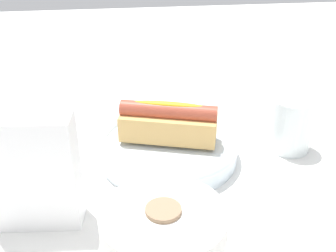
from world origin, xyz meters
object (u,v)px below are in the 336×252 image
at_px(water_glass, 290,126).
at_px(serving_bowl, 168,146).
at_px(hotdog_front, 168,122).
at_px(napkin_box, 32,172).

bearing_deg(water_glass, serving_bowl, -0.60).
relative_size(serving_bowl, water_glass, 2.50).
height_order(hotdog_front, napkin_box, napkin_box).
xyz_separation_m(serving_bowl, napkin_box, (0.18, 0.13, 0.06)).
relative_size(hotdog_front, water_glass, 1.76).
bearing_deg(hotdog_front, serving_bowl, -90.00).
height_order(serving_bowl, water_glass, water_glass).
relative_size(hotdog_front, napkin_box, 1.05).
bearing_deg(napkin_box, serving_bowl, -138.86).
height_order(serving_bowl, napkin_box, napkin_box).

